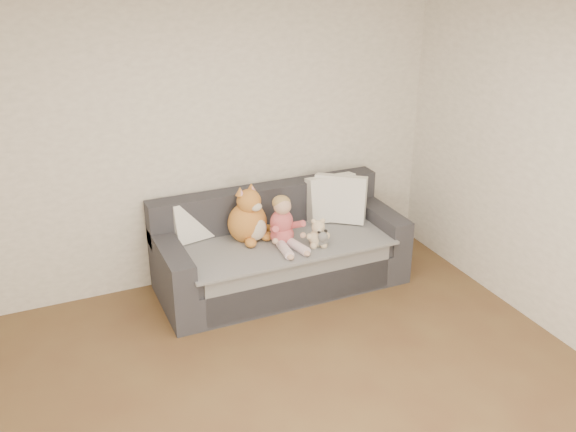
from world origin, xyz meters
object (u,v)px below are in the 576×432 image
object	(u,v)px
toddler	(284,225)
teddy_bear	(318,235)
sofa	(279,253)
sippy_cup	(287,238)
plush_cat	(249,219)

from	to	relation	value
toddler	teddy_bear	world-z (taller)	toddler
sofa	teddy_bear	bearing A→B (deg)	-53.41
toddler	sippy_cup	bearing A→B (deg)	-21.43
sofa	plush_cat	xyz separation A→B (m)	(-0.27, 0.05, 0.36)
sofa	teddy_bear	xyz separation A→B (m)	(0.23, -0.31, 0.27)
toddler	sippy_cup	xyz separation A→B (m)	(0.03, -0.01, -0.13)
sofa	plush_cat	size ratio (longest dim) A/B	4.11
teddy_bear	sippy_cup	size ratio (longest dim) A/B	2.32
sofa	toddler	xyz separation A→B (m)	(-0.03, -0.17, 0.35)
sofa	sippy_cup	size ratio (longest dim) A/B	19.57
teddy_bear	sofa	bearing A→B (deg)	143.07
sofa	teddy_bear	distance (m)	0.47
plush_cat	teddy_bear	size ratio (longest dim) A/B	2.05
sofa	teddy_bear	world-z (taller)	sofa
teddy_bear	toddler	bearing A→B (deg)	167.86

